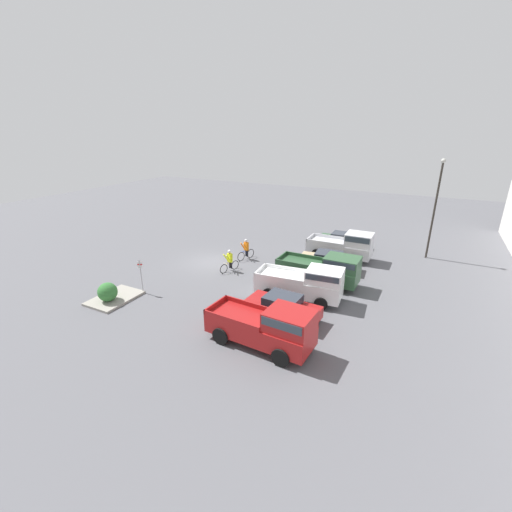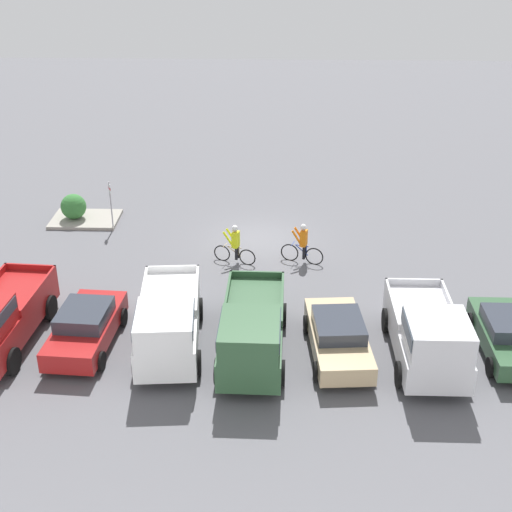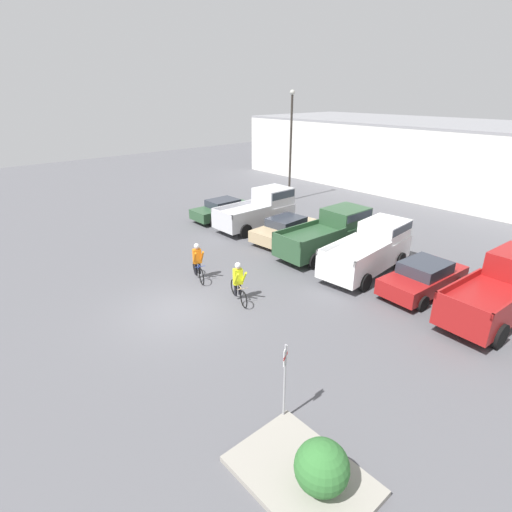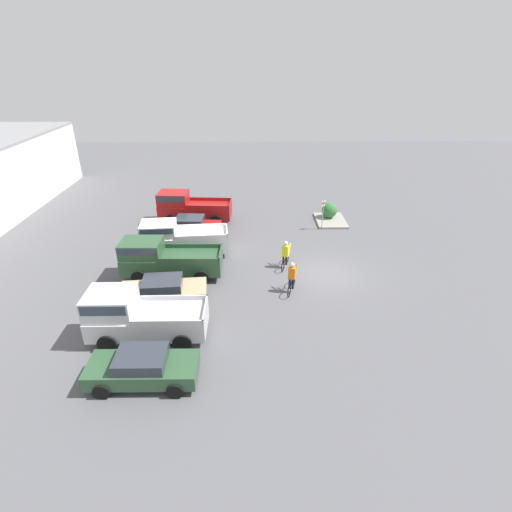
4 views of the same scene
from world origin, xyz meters
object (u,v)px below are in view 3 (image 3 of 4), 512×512
(lamppost, at_px, (291,139))
(shrub, at_px, (322,467))
(pickup_truck_1, at_px, (330,232))
(fire_lane_sign, at_px, (285,376))
(pickup_truck_0, at_px, (261,208))
(sedan_2, at_px, (423,277))
(cyclist_0, at_px, (238,281))
(pickup_truck_2, at_px, (371,248))
(cyclist_1, at_px, (198,262))
(pickup_truck_3, at_px, (503,287))
(sedan_0, at_px, (223,209))
(sedan_1, at_px, (286,229))

(lamppost, distance_m, shrub, 25.00)
(pickup_truck_1, relative_size, fire_lane_sign, 2.41)
(pickup_truck_0, height_order, sedan_2, pickup_truck_0)
(cyclist_0, distance_m, fire_lane_sign, 6.60)
(pickup_truck_2, bearing_deg, cyclist_1, -124.23)
(fire_lane_sign, xyz_separation_m, lamppost, (-15.75, 16.30, 3.22))
(pickup_truck_0, distance_m, lamppost, 7.71)
(pickup_truck_0, xyz_separation_m, pickup_truck_2, (8.37, -0.54, -0.05))
(pickup_truck_3, distance_m, cyclist_1, 12.31)
(pickup_truck_2, bearing_deg, sedan_2, -6.67)
(pickup_truck_1, relative_size, cyclist_0, 3.17)
(pickup_truck_2, xyz_separation_m, pickup_truck_3, (5.67, 0.11, 0.06))
(sedan_0, bearing_deg, shrub, -30.97)
(pickup_truck_2, distance_m, cyclist_0, 6.85)
(sedan_0, relative_size, cyclist_0, 2.39)
(sedan_2, xyz_separation_m, shrub, (3.14, -10.31, 0.02))
(pickup_truck_0, bearing_deg, lamppost, 119.48)
(pickup_truck_2, distance_m, shrub, 12.21)
(pickup_truck_3, distance_m, cyclist_0, 10.04)
(sedan_1, bearing_deg, cyclist_0, -60.00)
(pickup_truck_2, xyz_separation_m, lamppost, (-11.76, 6.54, 3.49))
(sedan_0, height_order, fire_lane_sign, fire_lane_sign)
(pickup_truck_1, distance_m, sedan_2, 5.65)
(sedan_1, xyz_separation_m, sedan_2, (8.40, -0.27, 0.03))
(pickup_truck_0, relative_size, shrub, 4.38)
(sedan_1, height_order, cyclist_1, cyclist_1)
(sedan_1, distance_m, pickup_truck_2, 5.58)
(pickup_truck_2, relative_size, pickup_truck_3, 1.00)
(cyclist_1, bearing_deg, pickup_truck_0, 117.60)
(sedan_2, xyz_separation_m, cyclist_0, (-4.62, -6.27, 0.14))
(sedan_0, bearing_deg, pickup_truck_3, 1.57)
(pickup_truck_1, height_order, sedan_2, pickup_truck_1)
(cyclist_0, bearing_deg, sedan_1, 120.00)
(fire_lane_sign, bearing_deg, pickup_truck_2, 112.21)
(sedan_2, distance_m, cyclist_0, 7.79)
(cyclist_1, bearing_deg, sedan_0, 135.99)
(cyclist_1, xyz_separation_m, fire_lane_sign, (8.56, -3.04, 0.55))
(fire_lane_sign, bearing_deg, pickup_truck_3, 80.33)
(cyclist_1, distance_m, lamppost, 15.55)
(pickup_truck_2, distance_m, lamppost, 13.90)
(sedan_0, relative_size, cyclist_1, 2.40)
(fire_lane_sign, height_order, lamppost, lamppost)
(sedan_1, distance_m, pickup_truck_1, 2.88)
(sedan_0, bearing_deg, cyclist_1, -44.01)
(shrub, bearing_deg, sedan_2, 106.95)
(lamppost, xyz_separation_m, shrub, (17.74, -17.18, -3.89))
(pickup_truck_1, height_order, lamppost, lamppost)
(pickup_truck_1, distance_m, fire_lane_sign, 12.20)
(pickup_truck_2, bearing_deg, pickup_truck_1, 171.67)
(cyclist_1, xyz_separation_m, lamppost, (-7.19, 13.26, 3.77))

